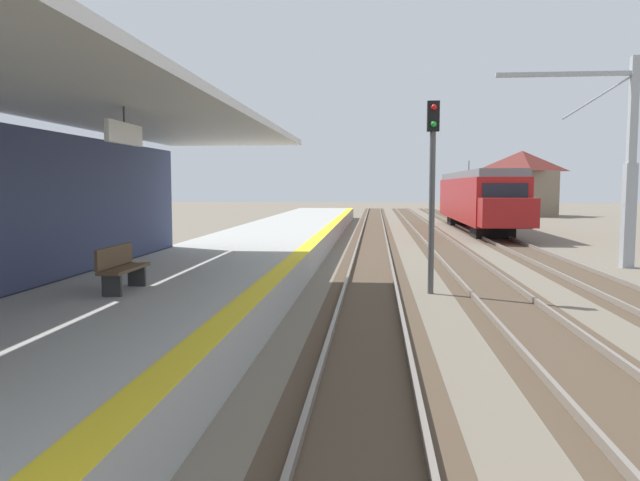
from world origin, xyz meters
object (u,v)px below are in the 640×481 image
approaching_train (477,198)px  platform_bench (121,267)px  rail_signal_post (432,177)px  catenary_pylon_far_side (622,167)px  distant_trackside_house (522,182)px

approaching_train → platform_bench: size_ratio=12.25×
approaching_train → rail_signal_post: rail_signal_post is taller
rail_signal_post → catenary_pylon_far_side: (7.23, 6.08, 0.41)m
platform_bench → distant_trackside_house: 54.57m
catenary_pylon_far_side → distant_trackside_house: (5.63, 39.53, -0.27)m
rail_signal_post → catenary_pylon_far_side: bearing=40.0°
catenary_pylon_far_side → rail_signal_post: bearing=-140.0°
rail_signal_post → distant_trackside_house: 47.39m
rail_signal_post → platform_bench: bearing=-140.0°
catenary_pylon_far_side → platform_bench: catenary_pylon_far_side is taller
approaching_train → catenary_pylon_far_side: 18.43m
platform_bench → distant_trackside_house: distant_trackside_house is taller
approaching_train → catenary_pylon_far_side: catenary_pylon_far_side is taller
rail_signal_post → catenary_pylon_far_side: size_ratio=0.69×
rail_signal_post → distant_trackside_house: bearing=74.3°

